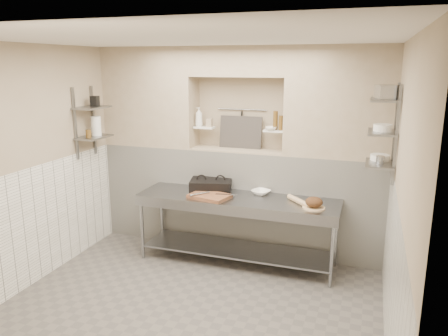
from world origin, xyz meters
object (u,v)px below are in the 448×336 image
at_px(prep_table, 237,217).
at_px(bowl_alcove, 271,128).
at_px(bottle_soap, 199,117).
at_px(panini_press, 211,185).
at_px(mixing_bowl, 261,192).
at_px(bread_loaf, 314,202).
at_px(cutting_board, 210,196).
at_px(rolling_pin, 299,201).
at_px(jug_left, 96,126).

height_order(prep_table, bowl_alcove, bowl_alcove).
relative_size(prep_table, bottle_soap, 9.74).
distance_m(panini_press, mixing_bowl, 0.69).
bearing_deg(bread_loaf, panini_press, 167.50).
xyz_separation_m(cutting_board, rolling_pin, (1.12, 0.13, 0.01)).
distance_m(prep_table, bread_loaf, 1.05).
bearing_deg(cutting_board, jug_left, 178.28).
bearing_deg(bowl_alcove, panini_press, -156.83).
xyz_separation_m(rolling_pin, bottle_soap, (-1.53, 0.54, 0.91)).
height_order(panini_press, bread_loaf, panini_press).
relative_size(mixing_bowl, jug_left, 0.89).
bearing_deg(bread_loaf, rolling_pin, 148.60).
bearing_deg(mixing_bowl, bowl_alcove, 80.08).
xyz_separation_m(mixing_bowl, rolling_pin, (0.54, -0.23, 0.00)).
distance_m(prep_table, panini_press, 0.58).
relative_size(rolling_pin, jug_left, 1.63).
bearing_deg(bottle_soap, jug_left, -153.81).
xyz_separation_m(bowl_alcove, jug_left, (-2.30, -0.59, 0.01)).
distance_m(cutting_board, mixing_bowl, 0.69).
distance_m(rolling_pin, jug_left, 2.91).
xyz_separation_m(prep_table, mixing_bowl, (0.26, 0.24, 0.29)).
bearing_deg(prep_table, cutting_board, -160.25).
bearing_deg(bread_loaf, bottle_soap, 159.01).
distance_m(rolling_pin, bottle_soap, 1.86).
relative_size(prep_table, mixing_bowl, 11.13).
relative_size(bread_loaf, bottle_soap, 0.77).
relative_size(panini_press, rolling_pin, 1.45).
distance_m(bowl_alcove, jug_left, 2.38).
height_order(bread_loaf, bottle_soap, bottle_soap).
height_order(bowl_alcove, jug_left, jug_left).
bearing_deg(prep_table, bread_loaf, -6.23).
xyz_separation_m(panini_press, mixing_bowl, (0.69, 0.04, -0.05)).
bearing_deg(bread_loaf, mixing_bowl, 154.35).
bearing_deg(rolling_pin, panini_press, 170.95).
relative_size(panini_press, bowl_alcove, 4.21).
bearing_deg(rolling_pin, bottle_soap, 160.48).
xyz_separation_m(mixing_bowl, bread_loaf, (0.73, -0.35, 0.05)).
height_order(rolling_pin, bowl_alcove, bowl_alcove).
height_order(cutting_board, jug_left, jug_left).
bearing_deg(bottle_soap, bread_loaf, -20.99).
bearing_deg(bottle_soap, cutting_board, -58.86).
height_order(cutting_board, bottle_soap, bottle_soap).
relative_size(bowl_alcove, jug_left, 0.56).
relative_size(rolling_pin, bottle_soap, 1.61).
bearing_deg(bowl_alcove, prep_table, -120.25).
height_order(rolling_pin, bread_loaf, bread_loaf).
distance_m(mixing_bowl, jug_left, 2.42).
relative_size(prep_table, cutting_board, 5.27).
bearing_deg(jug_left, panini_press, 9.96).
bearing_deg(cutting_board, mixing_bowl, 31.78).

